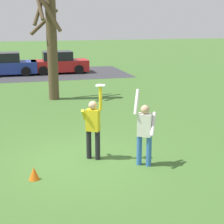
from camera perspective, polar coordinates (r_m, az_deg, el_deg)
ground_plane at (r=9.81m, az=-4.89°, el=-7.74°), size 120.00×120.00×0.00m
person_catcher at (r=9.51m, az=-3.14°, el=-2.14°), size 0.57×0.53×2.08m
person_defender at (r=9.11m, az=5.35°, el=-2.97°), size 0.65×0.63×2.04m
frisbee_disc at (r=9.17m, az=-1.92°, el=4.38°), size 0.26×0.26×0.02m
parked_car_blue at (r=25.83m, az=-16.93°, el=7.39°), size 4.10×2.05×1.59m
parked_car_red at (r=26.08m, az=-8.66°, el=7.92°), size 4.10×2.05×1.59m
parking_strip at (r=25.73m, az=-16.08°, el=5.80°), size 16.45×6.40×0.01m
bare_tree_tall at (r=17.03m, az=-10.03°, el=11.52°), size 1.48×1.79×5.56m
field_cone_orange at (r=8.76m, az=-12.64°, el=-9.77°), size 0.26×0.26×0.32m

